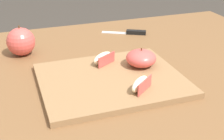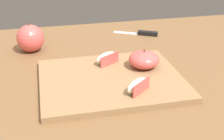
# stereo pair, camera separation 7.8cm
# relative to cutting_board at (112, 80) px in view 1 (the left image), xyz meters

# --- Properties ---
(dining_table) EXTENTS (1.29, 0.85, 0.78)m
(dining_table) POSITION_rel_cutting_board_xyz_m (-0.00, 0.08, -0.12)
(dining_table) COLOR brown
(dining_table) RESTS_ON ground_plane
(cutting_board) EXTENTS (0.36, 0.29, 0.02)m
(cutting_board) POSITION_rel_cutting_board_xyz_m (0.00, 0.00, 0.00)
(cutting_board) COLOR olive
(cutting_board) RESTS_ON dining_table
(apple_half_skin_up) EXTENTS (0.08, 0.08, 0.05)m
(apple_half_skin_up) POSITION_rel_cutting_board_xyz_m (0.10, 0.04, 0.03)
(apple_half_skin_up) COLOR #D14C47
(apple_half_skin_up) RESTS_ON cutting_board
(apple_wedge_back) EXTENTS (0.07, 0.06, 0.03)m
(apple_wedge_back) POSITION_rel_cutting_board_xyz_m (0.04, -0.08, 0.02)
(apple_wedge_back) COLOR beige
(apple_wedge_back) RESTS_ON cutting_board
(apple_wedge_right) EXTENTS (0.07, 0.06, 0.03)m
(apple_wedge_right) POSITION_rel_cutting_board_xyz_m (0.00, 0.09, 0.02)
(apple_wedge_right) COLOR beige
(apple_wedge_right) RESTS_ON cutting_board
(paring_knife) EXTENTS (0.15, 0.09, 0.01)m
(paring_knife) POSITION_rel_cutting_board_xyz_m (0.19, 0.33, -0.00)
(paring_knife) COLOR silver
(paring_knife) RESTS_ON dining_table
(whole_apple_pink_lady) EXTENTS (0.09, 0.09, 0.09)m
(whole_apple_pink_lady) POSITION_rel_cutting_board_xyz_m (-0.20, 0.26, 0.04)
(whole_apple_pink_lady) COLOR #D14C47
(whole_apple_pink_lady) RESTS_ON dining_table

